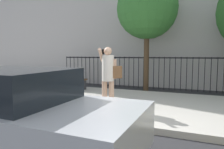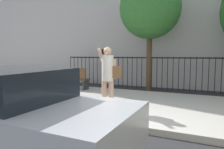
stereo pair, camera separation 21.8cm
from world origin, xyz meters
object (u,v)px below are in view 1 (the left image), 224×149
(pedestrian_on_phone, at_px, (109,73))
(street_tree_mid, at_px, (147,9))
(parked_hatchback, at_px, (16,114))
(street_bench, at_px, (69,78))

(pedestrian_on_phone, bearing_deg, street_tree_mid, 87.99)
(parked_hatchback, bearing_deg, pedestrian_on_phone, 80.49)
(street_tree_mid, bearing_deg, pedestrian_on_phone, -92.01)
(parked_hatchback, relative_size, street_tree_mid, 0.82)
(pedestrian_on_phone, distance_m, street_tree_mid, 4.73)
(pedestrian_on_phone, xyz_separation_m, street_bench, (-3.03, 2.43, -0.52))
(parked_hatchback, bearing_deg, street_tree_mid, 84.85)
(pedestrian_on_phone, height_order, street_tree_mid, street_tree_mid)
(parked_hatchback, relative_size, street_bench, 2.63)
(street_tree_mid, bearing_deg, street_bench, -153.95)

